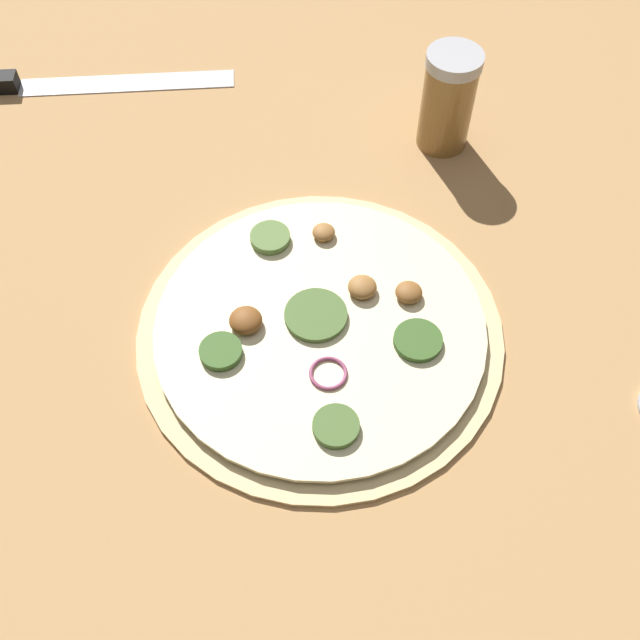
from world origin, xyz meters
name	(u,v)px	position (x,y,z in m)	size (l,w,h in m)	color
ground_plane	(320,332)	(0.00, 0.00, 0.00)	(3.00, 3.00, 0.00)	tan
pizza	(320,328)	(0.00, 0.00, 0.01)	(0.31, 0.31, 0.03)	beige
knife	(2,84)	(0.17, -0.43, 0.01)	(0.34, 0.16, 0.02)	silver
spice_jar	(448,100)	(-0.21, -0.16, 0.05)	(0.05, 0.05, 0.10)	olive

